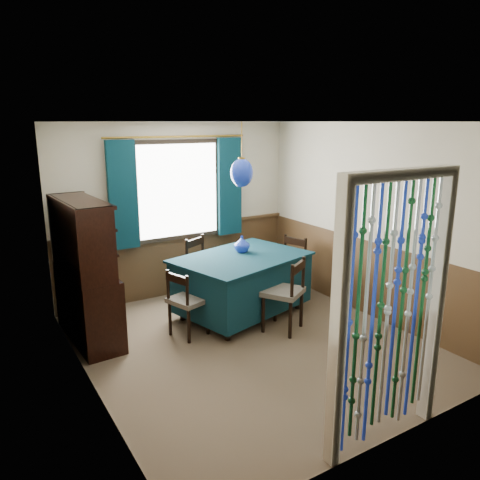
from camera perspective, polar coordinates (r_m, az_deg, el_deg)
floor at (r=5.56m, az=1.43°, el=-12.51°), size 4.00×4.00×0.00m
ceiling at (r=4.96m, az=1.62°, el=14.23°), size 4.00×4.00×0.00m
wall_back at (r=6.84m, az=-7.66°, el=3.58°), size 3.60×0.00×3.60m
wall_front at (r=3.68m, az=18.84°, el=-6.40°), size 3.60×0.00×3.60m
wall_left at (r=4.44m, az=-18.40°, el=-2.88°), size 0.00×4.00×4.00m
wall_right at (r=6.26m, az=15.48°, el=2.19°), size 0.00×4.00×4.00m
wainscot_back at (r=7.01m, az=-7.41°, el=-2.48°), size 3.60×0.00×3.60m
wainscot_front at (r=4.01m, az=17.78°, el=-16.45°), size 3.60×0.00×3.60m
wainscot_left at (r=4.70m, az=-17.50°, el=-11.63°), size 0.00×4.00×4.00m
wainscot_right at (r=6.44m, az=14.95°, el=-4.36°), size 0.00×4.00×4.00m
window at (r=6.75m, az=-7.57°, el=6.02°), size 1.32×0.12×1.42m
doorway at (r=3.79m, az=17.90°, el=-8.99°), size 1.16×0.12×2.18m
dining_table at (r=6.18m, az=0.20°, el=-5.03°), size 1.90×1.53×0.80m
chair_near at (r=5.73m, az=5.55°, el=-6.41°), size 0.61×0.60×0.91m
chair_far at (r=6.71m, az=-4.43°, el=-3.31°), size 0.59×0.58×0.91m
chair_left at (r=5.61m, az=-6.53°, el=-7.39°), size 0.50×0.51×0.83m
chair_right at (r=6.84m, az=5.97°, el=-3.12°), size 0.53×0.54×0.88m
sideboard at (r=5.74m, az=-18.21°, el=-6.03°), size 0.50×1.29×1.67m
pendant_lamp at (r=5.87m, az=0.21°, el=8.22°), size 0.29×0.29×0.79m
vase_table at (r=6.24m, az=0.23°, el=-0.58°), size 0.25×0.25×0.20m
bowl_shelf at (r=5.36m, az=-17.47°, el=-0.83°), size 0.28×0.28×0.06m
vase_sideboard at (r=5.91m, az=-18.57°, el=-1.87°), size 0.24×0.24×0.21m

